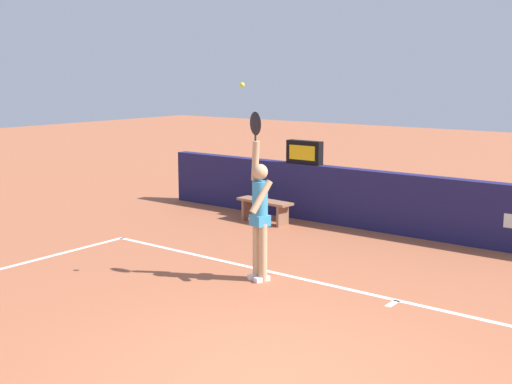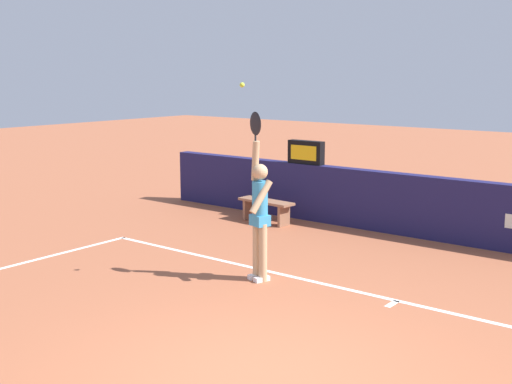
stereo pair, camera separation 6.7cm
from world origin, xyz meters
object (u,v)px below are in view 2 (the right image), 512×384
speed_display (306,152)px  tennis_player (260,212)px  courtside_bench_near (266,206)px  tennis_ball (242,85)px

speed_display → tennis_player: tennis_player is taller
speed_display → tennis_player: (1.76, -3.87, -0.37)m
tennis_player → courtside_bench_near: tennis_player is taller
speed_display → courtside_bench_near: size_ratio=0.63×
tennis_player → speed_display: bearing=114.5°
tennis_ball → speed_display: bearing=111.3°
tennis_player → courtside_bench_near: 3.83m
tennis_ball → courtside_bench_near: (-1.99, 3.22, -2.51)m
speed_display → courtside_bench_near: bearing=-118.1°
tennis_ball → courtside_bench_near: tennis_ball is taller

